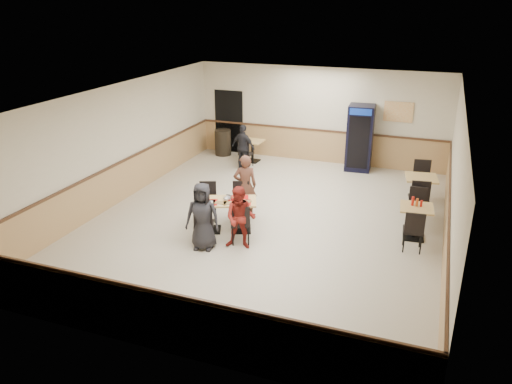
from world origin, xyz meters
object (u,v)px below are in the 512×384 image
at_px(side_table_near, 416,217).
at_px(back_table, 252,148).
at_px(diner_man_opposite, 245,186).
at_px(side_table_far, 420,187).
at_px(diner_woman_left, 203,216).
at_px(trash_bin, 223,143).
at_px(diner_woman_right, 240,218).
at_px(main_table, 226,211).
at_px(pepsi_cooler, 360,138).
at_px(lone_diner, 243,147).

relative_size(side_table_near, back_table, 1.08).
bearing_deg(back_table, diner_man_opposite, -71.60).
relative_size(diner_man_opposite, side_table_far, 1.78).
xyz_separation_m(diner_woman_left, trash_bin, (-2.34, 6.31, -0.31)).
height_order(diner_woman_right, side_table_far, diner_woman_right).
relative_size(main_table, pepsi_cooler, 0.77).
height_order(pepsi_cooler, trash_bin, pepsi_cooler).
bearing_deg(pepsi_cooler, back_table, -176.99).
height_order(diner_woman_right, back_table, diner_woman_right).
bearing_deg(diner_man_opposite, diner_woman_left, 57.82).
relative_size(main_table, lone_diner, 1.10).
bearing_deg(diner_woman_left, main_table, 72.79).
relative_size(lone_diner, back_table, 1.99).
xyz_separation_m(pepsi_cooler, trash_bin, (-4.53, -0.04, -0.58)).
distance_m(diner_man_opposite, lone_diner, 3.56).
bearing_deg(main_table, trash_bin, 92.92).
relative_size(side_table_near, side_table_far, 0.87).
relative_size(lone_diner, side_table_far, 1.61).
bearing_deg(lone_diner, back_table, -75.89).
height_order(diner_woman_left, diner_woman_right, diner_woman_left).
xyz_separation_m(lone_diner, pepsi_cooler, (3.33, 1.18, 0.30)).
bearing_deg(side_table_near, diner_woman_left, -153.82).
bearing_deg(diner_woman_left, pepsi_cooler, 60.13).
height_order(main_table, diner_woman_left, diner_woman_left).
xyz_separation_m(main_table, side_table_near, (4.04, 1.10, 0.00)).
bearing_deg(diner_woman_right, pepsi_cooler, 67.05).
bearing_deg(main_table, side_table_near, -6.39).
height_order(lone_diner, side_table_near, lone_diner).
bearing_deg(back_table, side_table_far, -21.42).
xyz_separation_m(diner_woman_left, pepsi_cooler, (2.18, 6.35, 0.27)).
xyz_separation_m(diner_woman_left, side_table_far, (4.14, 3.89, -0.19)).
relative_size(diner_woman_left, side_table_near, 1.93).
height_order(side_table_near, side_table_far, side_table_far).
xyz_separation_m(side_table_near, pepsi_cooler, (-1.96, 4.31, 0.51)).
xyz_separation_m(side_table_far, trash_bin, (-6.48, 2.42, -0.12)).
relative_size(main_table, diner_woman_left, 1.05).
relative_size(diner_woman_right, side_table_far, 1.58).
relative_size(lone_diner, pepsi_cooler, 0.70).
height_order(main_table, diner_man_opposite, diner_man_opposite).
xyz_separation_m(diner_woman_left, diner_woman_right, (0.73, 0.29, -0.05)).
distance_m(side_table_near, pepsi_cooler, 4.77).
bearing_deg(diner_man_opposite, trash_bin, -85.92).
relative_size(diner_woman_right, lone_diner, 0.98).
height_order(diner_woman_left, side_table_near, diner_woman_left).
relative_size(diner_woman_left, diner_man_opposite, 0.95).
bearing_deg(back_table, trash_bin, 163.66).
xyz_separation_m(main_table, back_table, (-1.25, 5.02, -0.03)).
distance_m(diner_woman_right, side_table_near, 3.84).
height_order(diner_woman_right, trash_bin, diner_woman_right).
height_order(side_table_near, pepsi_cooler, pepsi_cooler).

